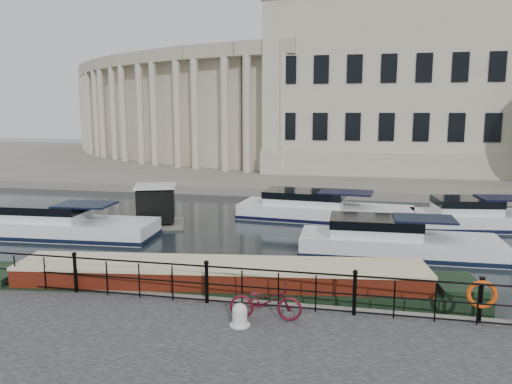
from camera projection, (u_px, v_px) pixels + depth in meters
ground_plane at (228, 293)px, 16.07m from camera, size 160.00×160.00×0.00m
far_bank at (322, 163)px, 53.71m from camera, size 120.00×42.00×0.55m
railing at (207, 280)px, 13.71m from camera, size 24.14×0.14×1.22m
civic_building at (309, 98)px, 48.67m from camera, size 53.55×31.84×16.85m
bicycle at (266, 301)px, 12.63m from camera, size 1.90×0.80×0.97m
mooring_bollard at (240, 315)px, 12.30m from camera, size 0.51×0.51×0.58m
life_ring_post at (482, 295)px, 12.34m from camera, size 0.73×0.20×1.19m
narrowboat at (221, 289)px, 15.39m from camera, size 15.79×4.19×1.57m
harbour_hut at (156, 207)px, 25.31m from camera, size 3.34×3.06×2.17m
cabin_cruisers at (302, 225)px, 23.99m from camera, size 27.09×9.50×1.99m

